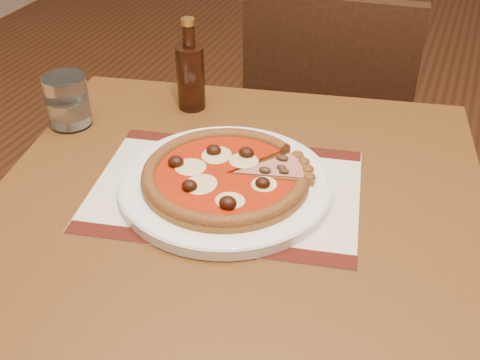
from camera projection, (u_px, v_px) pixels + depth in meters
name	position (u px, v px, depth m)	size (l,w,h in m)	color
table	(236.00, 250.00, 1.02)	(0.94, 0.94, 0.75)	brown
chair_far	(328.00, 122.00, 1.66)	(0.46, 0.46, 0.89)	black
placemat	(226.00, 190.00, 0.99)	(0.43, 0.31, 0.00)	beige
plate	(226.00, 185.00, 0.98)	(0.35, 0.35, 0.02)	white
pizza	(225.00, 175.00, 0.97)	(0.27, 0.27, 0.04)	#8D5D22
ham_slice	(280.00, 167.00, 1.00)	(0.13, 0.11, 0.02)	#8D5D22
water_glass	(67.00, 101.00, 1.14)	(0.08, 0.08, 0.10)	white
bottle	(191.00, 74.00, 1.18)	(0.06, 0.06, 0.19)	#35180D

